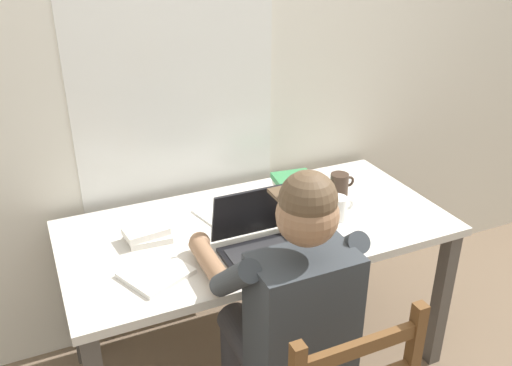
# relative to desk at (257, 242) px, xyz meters

# --- Properties ---
(ground_plane) EXTENTS (8.00, 8.00, 0.00)m
(ground_plane) POSITION_rel_desk_xyz_m (0.00, 0.00, -0.65)
(ground_plane) COLOR brown
(back_wall) EXTENTS (6.00, 0.08, 2.60)m
(back_wall) POSITION_rel_desk_xyz_m (-0.00, 0.47, 0.65)
(back_wall) COLOR silver
(back_wall) RESTS_ON ground
(desk) EXTENTS (1.59, 0.78, 0.73)m
(desk) POSITION_rel_desk_xyz_m (0.00, 0.00, 0.00)
(desk) COLOR beige
(desk) RESTS_ON ground
(seated_person) EXTENTS (0.50, 0.60, 1.23)m
(seated_person) POSITION_rel_desk_xyz_m (-0.10, -0.46, 0.03)
(seated_person) COLOR #33383D
(seated_person) RESTS_ON ground
(laptop) EXTENTS (0.33, 0.29, 0.23)m
(laptop) POSITION_rel_desk_xyz_m (-0.06, -0.18, 0.14)
(laptop) COLOR black
(laptop) RESTS_ON desk
(computer_mouse) EXTENTS (0.06, 0.10, 0.03)m
(computer_mouse) POSITION_rel_desk_xyz_m (0.19, -0.24, 0.10)
(computer_mouse) COLOR black
(computer_mouse) RESTS_ON desk
(coffee_mug_white) EXTENTS (0.12, 0.08, 0.10)m
(coffee_mug_white) POSITION_rel_desk_xyz_m (0.33, -0.09, 0.14)
(coffee_mug_white) COLOR white
(coffee_mug_white) RESTS_ON desk
(coffee_mug_dark) EXTENTS (0.12, 0.08, 0.10)m
(coffee_mug_dark) POSITION_rel_desk_xyz_m (0.45, 0.10, 0.14)
(coffee_mug_dark) COLOR #38281E
(coffee_mug_dark) RESTS_ON desk
(book_stack_main) EXTENTS (0.20, 0.17, 0.09)m
(book_stack_main) POSITION_rel_desk_xyz_m (0.28, 0.20, 0.13)
(book_stack_main) COLOR #38844C
(book_stack_main) RESTS_ON desk
(book_stack_side) EXTENTS (0.19, 0.13, 0.05)m
(book_stack_side) POSITION_rel_desk_xyz_m (-0.44, 0.07, 0.11)
(book_stack_side) COLOR white
(book_stack_side) RESTS_ON desk
(paper_pile_near_laptop) EXTENTS (0.29, 0.23, 0.01)m
(paper_pile_near_laptop) POSITION_rel_desk_xyz_m (-0.07, 0.17, 0.09)
(paper_pile_near_laptop) COLOR white
(paper_pile_near_laptop) RESTS_ON desk
(paper_pile_back_corner) EXTENTS (0.27, 0.27, 0.02)m
(paper_pile_back_corner) POSITION_rel_desk_xyz_m (-0.48, -0.17, 0.10)
(paper_pile_back_corner) COLOR white
(paper_pile_back_corner) RESTS_ON desk
(landscape_photo_print) EXTENTS (0.15, 0.13, 0.00)m
(landscape_photo_print) POSITION_rel_desk_xyz_m (-0.51, -0.14, 0.09)
(landscape_photo_print) COLOR #7A4293
(landscape_photo_print) RESTS_ON desk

